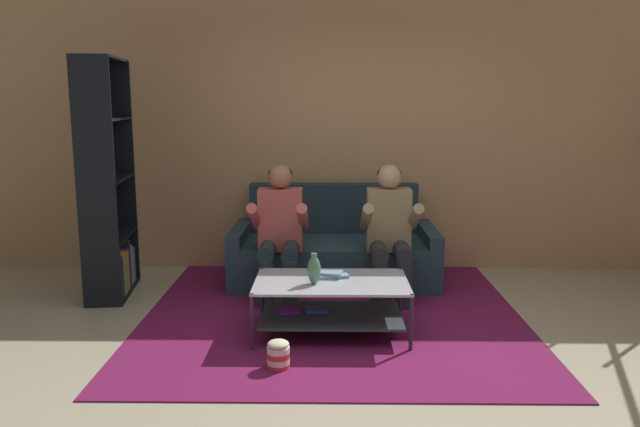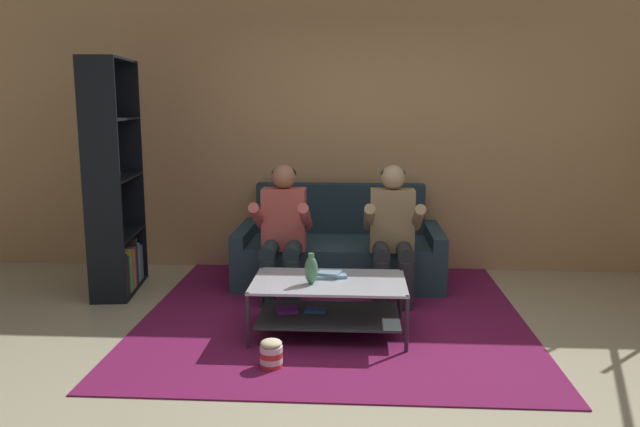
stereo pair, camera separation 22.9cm
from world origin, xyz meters
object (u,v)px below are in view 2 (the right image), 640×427
(person_seated_right, at_px, (393,228))
(bookshelf, at_px, (113,214))
(book_stack, at_px, (330,274))
(vase, at_px, (311,269))
(person_seated_left, at_px, (283,227))
(popcorn_tub, at_px, (271,354))
(couch, at_px, (339,252))
(coffee_table, at_px, (328,298))

(person_seated_right, distance_m, bookshelf, 2.50)
(book_stack, bearing_deg, vase, -123.20)
(person_seated_right, relative_size, vase, 5.17)
(bookshelf, bearing_deg, book_stack, -23.63)
(book_stack, xyz_separation_m, bookshelf, (-1.99, 0.87, 0.28))
(person_seated_left, xyz_separation_m, bookshelf, (-1.55, 0.12, 0.08))
(person_seated_left, relative_size, person_seated_right, 1.00)
(person_seated_left, bearing_deg, popcorn_tub, -86.19)
(vase, bearing_deg, couch, 84.06)
(person_seated_left, bearing_deg, couch, 49.63)
(couch, distance_m, person_seated_left, 0.81)
(person_seated_right, height_order, bookshelf, bookshelf)
(person_seated_right, distance_m, coffee_table, 1.06)
(popcorn_tub, bearing_deg, book_stack, 64.86)
(couch, relative_size, coffee_table, 1.71)
(couch, distance_m, person_seated_right, 0.81)
(vase, xyz_separation_m, book_stack, (0.12, 0.19, -0.09))
(coffee_table, relative_size, book_stack, 4.23)
(couch, distance_m, popcorn_tub, 2.08)
(couch, relative_size, person_seated_right, 1.65)
(person_seated_left, distance_m, bookshelf, 1.56)
(couch, xyz_separation_m, book_stack, (-0.03, -1.31, 0.14))
(coffee_table, bearing_deg, bookshelf, 153.84)
(person_seated_left, xyz_separation_m, vase, (0.32, -0.94, -0.12))
(person_seated_left, height_order, bookshelf, bookshelf)
(person_seated_right, height_order, coffee_table, person_seated_right)
(vase, bearing_deg, person_seated_right, 56.22)
(person_seated_left, height_order, book_stack, person_seated_left)
(person_seated_right, xyz_separation_m, book_stack, (-0.51, -0.75, -0.20))
(vase, bearing_deg, person_seated_left, 108.66)
(book_stack, relative_size, bookshelf, 0.13)
(book_stack, bearing_deg, person_seated_right, 56.07)
(person_seated_left, bearing_deg, bookshelf, 175.61)
(book_stack, xyz_separation_m, popcorn_tub, (-0.34, -0.73, -0.33))
(vase, relative_size, bookshelf, 0.11)
(couch, bearing_deg, vase, -95.94)
(person_seated_right, relative_size, coffee_table, 1.04)
(book_stack, bearing_deg, coffee_table, -93.87)
(book_stack, bearing_deg, person_seated_left, 120.45)
(coffee_table, height_order, bookshelf, bookshelf)
(person_seated_left, bearing_deg, coffee_table, -63.05)
(person_seated_left, xyz_separation_m, book_stack, (0.44, -0.75, -0.20))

